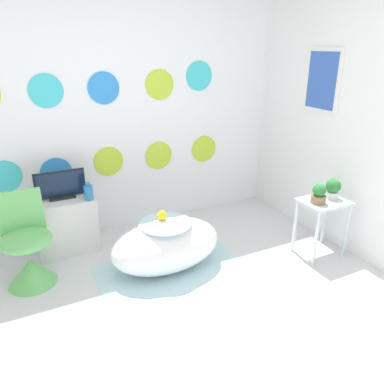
# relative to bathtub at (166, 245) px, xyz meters

# --- Properties ---
(ground_plane) EXTENTS (12.00, 12.00, 0.00)m
(ground_plane) POSITION_rel_bathtub_xyz_m (-0.16, -1.04, -0.24)
(ground_plane) COLOR silver
(wall_back_dotted) EXTENTS (4.71, 0.05, 2.60)m
(wall_back_dotted) POSITION_rel_bathtub_xyz_m (-0.16, 1.03, 1.06)
(wall_back_dotted) COLOR white
(wall_back_dotted) RESTS_ON ground_plane
(wall_right) EXTENTS (0.06, 3.05, 2.60)m
(wall_right) POSITION_rel_bathtub_xyz_m (1.71, -0.01, 1.07)
(wall_right) COLOR white
(wall_right) RESTS_ON ground_plane
(rug) EXTENTS (1.28, 0.99, 0.01)m
(rug) POSITION_rel_bathtub_xyz_m (0.02, -0.18, -0.23)
(rug) COLOR silver
(rug) RESTS_ON ground_plane
(bathtub) EXTENTS (0.99, 0.56, 0.47)m
(bathtub) POSITION_rel_bathtub_xyz_m (0.00, 0.00, 0.00)
(bathtub) COLOR white
(bathtub) RESTS_ON ground_plane
(rubber_duck) EXTENTS (0.08, 0.09, 0.10)m
(rubber_duck) POSITION_rel_bathtub_xyz_m (-0.01, 0.04, 0.28)
(rubber_duck) COLOR yellow
(rubber_duck) RESTS_ON bathtub
(chair) EXTENTS (0.41, 0.41, 0.78)m
(chair) POSITION_rel_bathtub_xyz_m (-1.09, 0.31, 0.02)
(chair) COLOR #66C166
(chair) RESTS_ON ground_plane
(tv_cabinet) EXTENTS (0.55, 0.42, 0.53)m
(tv_cabinet) POSITION_rel_bathtub_xyz_m (-0.72, 0.77, 0.03)
(tv_cabinet) COLOR silver
(tv_cabinet) RESTS_ON ground_plane
(tv) EXTENTS (0.45, 0.12, 0.27)m
(tv) POSITION_rel_bathtub_xyz_m (-0.72, 0.77, 0.41)
(tv) COLOR black
(tv) RESTS_ON tv_cabinet
(vase) EXTENTS (0.08, 0.08, 0.17)m
(vase) POSITION_rel_bathtub_xyz_m (-0.50, 0.62, 0.37)
(vase) COLOR #2D72B7
(vase) RESTS_ON tv_cabinet
(side_table) EXTENTS (0.43, 0.33, 0.55)m
(side_table) POSITION_rel_bathtub_xyz_m (1.41, -0.40, 0.20)
(side_table) COLOR silver
(side_table) RESTS_ON ground_plane
(potted_plant_left) EXTENTS (0.13, 0.13, 0.18)m
(potted_plant_left) POSITION_rel_bathtub_xyz_m (1.31, -0.41, 0.40)
(potted_plant_left) COLOR #8C6B4C
(potted_plant_left) RESTS_ON side_table
(potted_plant_right) EXTENTS (0.14, 0.14, 0.19)m
(potted_plant_right) POSITION_rel_bathtub_xyz_m (1.51, -0.39, 0.41)
(potted_plant_right) COLOR white
(potted_plant_right) RESTS_ON side_table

